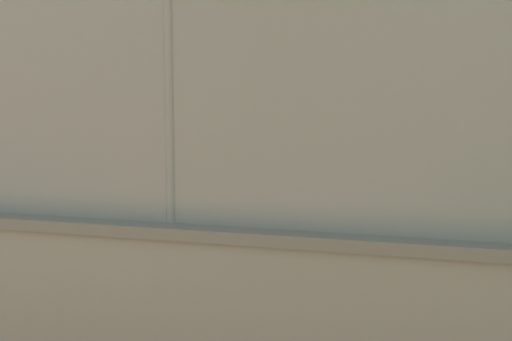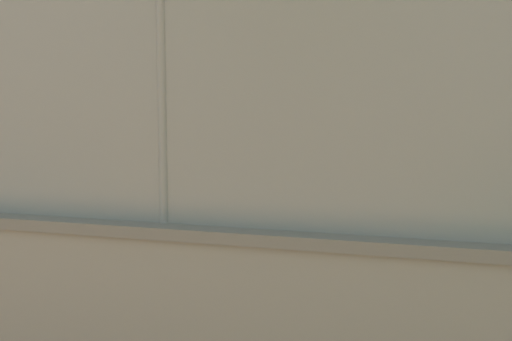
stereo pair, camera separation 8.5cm
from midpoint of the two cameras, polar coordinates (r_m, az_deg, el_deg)
name	(u,v)px [view 1 (the left image)]	position (r m, az deg, el deg)	size (l,w,h in m)	color
ground_plane	(306,180)	(18.11, 4.27, -0.86)	(260.00, 260.00, 0.00)	#B27247
player_foreground_swinging	(476,153)	(17.18, 18.50, 1.49)	(1.02, 0.89, 1.57)	#591919
player_baseline_waiting	(156,183)	(10.61, -8.92, -1.07)	(0.94, 0.95, 1.65)	black
sports_ball	(472,193)	(16.23, 18.14, -1.87)	(0.12, 0.12, 0.12)	yellow
courtside_bench	(185,321)	(5.83, -6.59, -12.86)	(1.60, 0.39, 0.87)	gray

